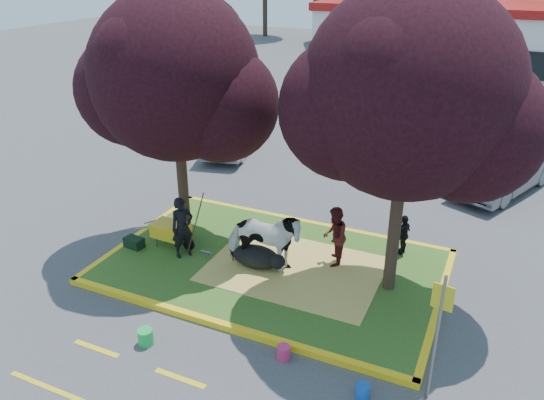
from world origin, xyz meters
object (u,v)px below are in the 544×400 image
at_px(handler, 182,228).
at_px(sign_post, 438,325).
at_px(wheelbarrow, 171,231).
at_px(bucket_pink, 284,352).
at_px(bucket_green, 146,337).
at_px(cow, 264,241).
at_px(car_silver, 233,131).
at_px(calf, 256,257).
at_px(bucket_blue, 363,391).
at_px(car_black, 182,114).

bearing_deg(handler, sign_post, -73.50).
height_order(handler, sign_post, sign_post).
height_order(wheelbarrow, bucket_pink, wheelbarrow).
relative_size(bucket_green, bucket_pink, 1.18).
bearing_deg(bucket_green, cow, 71.67).
bearing_deg(car_silver, bucket_pink, 109.89).
relative_size(wheelbarrow, sign_post, 0.68).
bearing_deg(calf, bucket_green, -83.04).
bearing_deg(bucket_blue, sign_post, 24.17).
height_order(sign_post, bucket_pink, sign_post).
relative_size(wheelbarrow, bucket_green, 5.12).
relative_size(bucket_blue, car_black, 0.07).
height_order(calf, handler, handler).
bearing_deg(handler, calf, -46.26).
bearing_deg(bucket_pink, handler, 148.47).
xyz_separation_m(bucket_pink, bucket_blue, (1.69, -0.33, -0.01)).
xyz_separation_m(bucket_blue, car_silver, (-8.42, 10.82, 0.63)).
bearing_deg(bucket_blue, handler, 154.11).
bearing_deg(bucket_green, calf, 75.87).
bearing_deg(car_silver, calf, 108.91).
height_order(calf, car_silver, car_silver).
bearing_deg(cow, sign_post, -129.24).
bearing_deg(calf, bucket_pink, -33.40).
height_order(bucket_blue, car_silver, car_silver).
xyz_separation_m(calf, bucket_pink, (1.88, -2.63, -0.28)).
relative_size(bucket_pink, car_black, 0.07).
distance_m(cow, handler, 2.18).
bearing_deg(car_black, wheelbarrow, -70.96).
height_order(sign_post, car_silver, sign_post).
bearing_deg(wheelbarrow, calf, 2.81).
height_order(handler, bucket_blue, handler).
distance_m(wheelbarrow, sign_post, 7.61).
relative_size(calf, car_black, 0.30).
bearing_deg(handler, cow, -49.23).
relative_size(wheelbarrow, bucket_pink, 6.02).
height_order(calf, car_black, car_black).
xyz_separation_m(cow, wheelbarrow, (-2.74, 0.07, -0.36)).
bearing_deg(calf, cow, 3.70).
xyz_separation_m(bucket_green, bucket_blue, (4.42, 0.43, -0.03)).
height_order(wheelbarrow, sign_post, sign_post).
bearing_deg(bucket_green, sign_post, 9.41).
bearing_deg(bucket_pink, bucket_green, -164.36).
bearing_deg(cow, bucket_green, 151.25).
relative_size(handler, bucket_pink, 5.56).
height_order(handler, car_silver, handler).
bearing_deg(cow, car_black, 31.78).
bearing_deg(handler, car_silver, 54.77).
distance_m(calf, handler, 2.02).
distance_m(wheelbarrow, car_silver, 8.21).
xyz_separation_m(bucket_green, bucket_pink, (2.73, 0.76, -0.03)).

